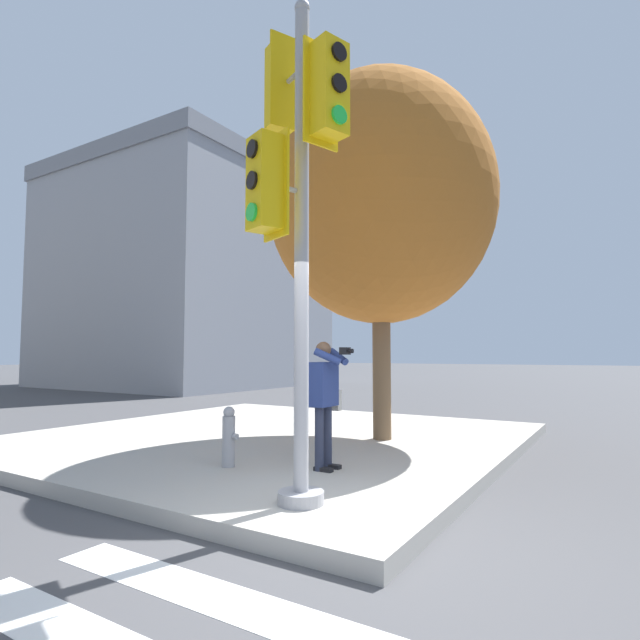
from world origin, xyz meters
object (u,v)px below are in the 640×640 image
Objects in this scene: person_photographer at (325,393)px; fire_hydrant at (229,437)px; street_tree at (380,200)px; traffic_signal_pole at (295,175)px.

fire_hydrant is (-0.53, 1.11, -0.56)m from person_photographer.
person_photographer is at bearing -172.53° from street_tree.
traffic_signal_pole is at bearing -167.69° from street_tree.
traffic_signal_pole is 2.71m from person_photographer.
fire_hydrant is at bearing 164.70° from street_tree.
traffic_signal_pole reaches higher than person_photographer.
street_tree is 4.79m from fire_hydrant.
fire_hydrant is at bearing 115.58° from person_photographer.
street_tree is (3.81, 0.83, 0.91)m from traffic_signal_pole.
traffic_signal_pole is at bearing -160.03° from person_photographer.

